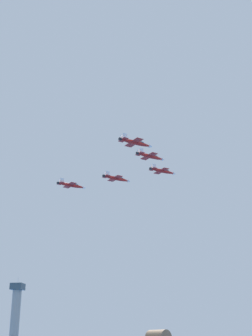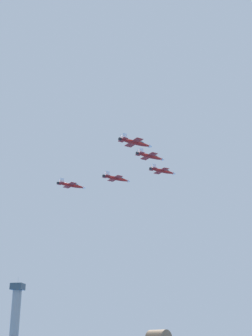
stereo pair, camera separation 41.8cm
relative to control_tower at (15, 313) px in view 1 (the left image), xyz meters
name	(u,v)px [view 1 (the left image)]	position (x,y,z in m)	size (l,w,h in m)	color
control_tower	(15,313)	(0.00, 0.00, 0.00)	(6.00, 6.00, 33.92)	#9E9E99
jet_lead	(162,171)	(-19.22, 72.51, 76.87)	(13.49, 14.94, 3.74)	red
jet_left_wingman	(116,178)	(-18.68, 46.27, 73.83)	(14.37, 15.16, 3.88)	red
jet_right_wingman	(150,156)	(6.76, 68.83, 75.71)	(13.88, 14.66, 3.75)	red
jet_left_outer	(71,185)	(-18.12, 20.03, 71.08)	(14.17, 15.15, 3.86)	red
jet_right_outer	(135,143)	(32.74, 65.14, 72.41)	(13.82, 15.25, 3.83)	red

